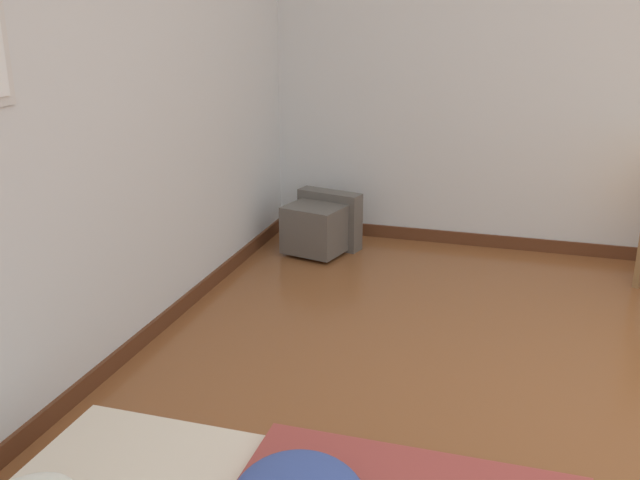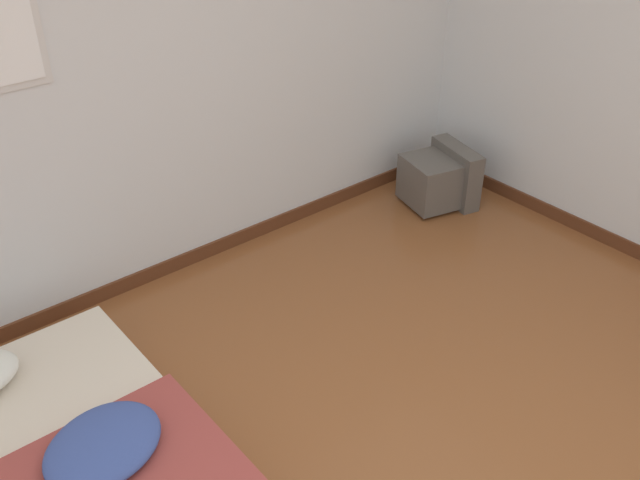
{
  "view_description": "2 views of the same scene",
  "coord_description": "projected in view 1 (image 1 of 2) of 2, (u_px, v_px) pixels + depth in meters",
  "views": [
    {
      "loc": [
        -2.38,
        0.69,
        1.65
      ],
      "look_at": [
        0.71,
        1.62,
        0.58
      ],
      "focal_mm": 40.0,
      "sensor_mm": 36.0,
      "label": 1
    },
    {
      "loc": [
        -1.31,
        -0.82,
        2.49
      ],
      "look_at": [
        0.69,
        1.6,
        0.48
      ],
      "focal_mm": 40.0,
      "sensor_mm": 36.0,
      "label": 2
    }
  ],
  "objects": [
    {
      "name": "wall_back",
      "position": [
        46.0,
        101.0,
        2.78
      ],
      "size": [
        7.54,
        0.08,
        2.6
      ],
      "color": "silver",
      "rests_on": "ground_plane"
    },
    {
      "name": "crt_tv",
      "position": [
        321.0,
        225.0,
        4.93
      ],
      "size": [
        0.51,
        0.51,
        0.4
      ],
      "color": "#56514C",
      "rests_on": "ground_plane"
    }
  ]
}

